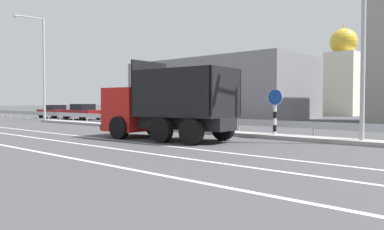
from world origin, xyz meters
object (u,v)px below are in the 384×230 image
Objects in this scene: median_road_sign at (275,112)px; street_lamp_1 at (363,15)px; dump_truck at (156,111)px; church_tower at (343,73)px; parked_car_1 at (82,112)px; parked_car_3 at (173,116)px; street_lamp_0 at (42,64)px; parked_car_0 at (55,111)px; parked_car_2 at (121,114)px.

median_road_sign is 0.25× the size of street_lamp_1.
church_tower reaches higher than dump_truck.
church_tower reaches higher than street_lamp_1.
median_road_sign reaches higher than parked_car_1.
parked_car_3 is at bearing 158.34° from median_road_sign.
median_road_sign is 0.20× the size of church_tower.
street_lamp_0 is 0.78× the size of church_tower.
street_lamp_0 is at bearing 112.68° from parked_car_3.
parked_car_0 is at bearing 91.39° from parked_car_3.
median_road_sign is 11.80m from parked_car_3.
median_road_sign is 28.72m from parked_car_0.
dump_truck is 20.40m from parked_car_1.
parked_car_2 is 0.34× the size of church_tower.
street_lamp_1 reaches higher than parked_car_3.
parked_car_3 is (17.45, 0.14, -0.04)m from parked_car_0.
dump_truck is 1.71× the size of parked_car_2.
median_road_sign is at bearing -110.71° from parked_car_3.
parked_car_1 reaches higher than parked_car_3.
street_lamp_1 is 16.08m from parked_car_3.
street_lamp_0 is at bearing -179.77° from street_lamp_1.
parked_car_1 is 1.17× the size of parked_car_2.
church_tower is (-7.98, 30.75, 3.92)m from median_road_sign.
dump_truck is 18.90m from street_lamp_0.
parked_car_2 is at bearing 166.49° from median_road_sign.
parked_car_3 is at bearing 34.97° from dump_truck.
church_tower is at bearing 1.12° from dump_truck.
church_tower is at bearing -5.48° from parked_car_3.
street_lamp_1 is 2.28× the size of parked_car_0.
church_tower reaches higher than parked_car_2.
street_lamp_0 reaches higher than median_road_sign.
street_lamp_1 is at bearing -102.09° from parked_car_1.
dump_truck is at bearing -137.63° from median_road_sign.
parked_car_1 is at bearing 171.18° from street_lamp_1.
street_lamp_0 is 26.14m from street_lamp_1.
median_road_sign is 5.46m from street_lamp_1.
dump_truck reaches higher than parked_car_0.
median_road_sign is at bearing -52.93° from dump_truck.
church_tower is at bearing 111.02° from street_lamp_1.
median_road_sign is at bearing 77.05° from parked_car_2.
parked_car_0 reaches higher than parked_car_2.
street_lamp_1 is at bearing -105.64° from parked_car_3.
parked_car_1 is at bearing -94.92° from parked_car_0.
street_lamp_1 reaches higher than median_road_sign.
median_road_sign is at bearing -103.40° from parked_car_1.
parked_car_0 is at bearing 66.58° from dump_truck.
parked_car_3 is (-14.81, 4.41, -4.43)m from street_lamp_1.
dump_truck reaches higher than parked_car_2.
street_lamp_1 is at bearing 0.23° from street_lamp_0.
church_tower is (8.90, 26.70, 4.45)m from parked_car_2.
street_lamp_1 is 2.05× the size of parked_car_1.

